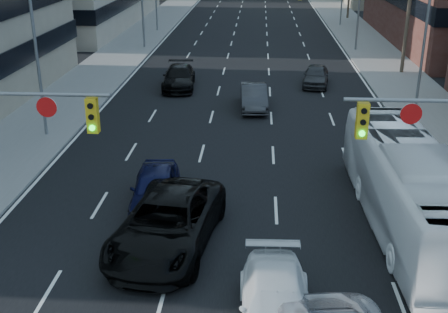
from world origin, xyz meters
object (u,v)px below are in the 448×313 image
Objects in this scene: transit_bus at (409,187)px; black_pickup at (168,223)px; sedan_blue at (156,188)px; white_van at (276,306)px.

black_pickup is at bearing -169.11° from transit_bus.
black_pickup reaches higher than sedan_blue.
transit_bus is at bearing 20.79° from black_pickup.
black_pickup is at bearing 129.94° from white_van.
white_van is 8.69m from sedan_blue.
black_pickup is 8.98m from transit_bus.
transit_bus reaches higher than white_van.
sedan_blue is (-0.99, 3.14, -0.13)m from black_pickup.
black_pickup is 5.59m from white_van.
black_pickup reaches higher than white_van.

